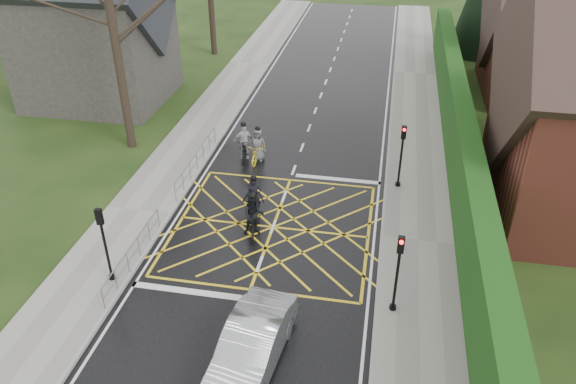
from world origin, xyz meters
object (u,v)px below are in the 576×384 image
(cyclist_rear, at_px, (254,202))
(car, at_px, (251,347))
(cyclist_mid, at_px, (253,201))
(cyclist_back, at_px, (253,219))
(cyclist_lead, at_px, (258,149))
(cyclist_front, at_px, (244,145))

(cyclist_rear, height_order, car, cyclist_rear)
(cyclist_rear, bearing_deg, cyclist_mid, 110.53)
(cyclist_rear, height_order, cyclist_mid, cyclist_rear)
(cyclist_back, bearing_deg, cyclist_mid, 91.47)
(car, bearing_deg, cyclist_lead, 108.79)
(cyclist_rear, bearing_deg, cyclist_lead, 96.80)
(cyclist_mid, xyz_separation_m, car, (1.96, -8.30, 0.17))
(cyclist_back, distance_m, cyclist_lead, 6.41)
(cyclist_lead, bearing_deg, cyclist_rear, -76.63)
(cyclist_rear, distance_m, cyclist_mid, 0.17)
(car, bearing_deg, cyclist_front, 111.78)
(cyclist_lead, height_order, car, cyclist_lead)
(cyclist_lead, bearing_deg, cyclist_back, -76.29)
(cyclist_mid, height_order, car, cyclist_mid)
(cyclist_rear, distance_m, cyclist_back, 1.47)
(car, bearing_deg, cyclist_mid, 109.69)
(cyclist_back, height_order, car, cyclist_back)
(cyclist_back, height_order, cyclist_lead, cyclist_back)
(cyclist_rear, height_order, cyclist_back, cyclist_back)
(cyclist_mid, distance_m, cyclist_lead, 4.78)
(cyclist_mid, xyz_separation_m, cyclist_front, (-1.65, 4.82, 0.14))
(cyclist_rear, relative_size, cyclist_front, 0.98)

